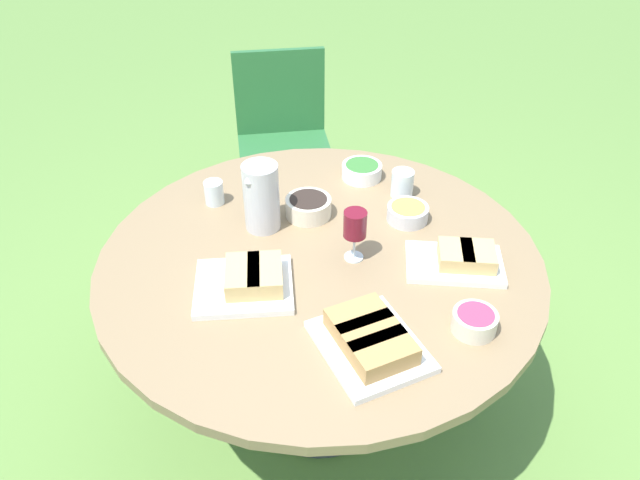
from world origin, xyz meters
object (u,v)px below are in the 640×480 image
(chair_near_left, at_px, (283,131))
(water_pitcher, at_px, (261,197))
(wine_glass, at_px, (355,226))
(dining_table, at_px, (320,277))

(chair_near_left, xyz_separation_m, water_pitcher, (0.87, 0.63, 0.31))
(chair_near_left, height_order, water_pitcher, water_pitcher)
(chair_near_left, xyz_separation_m, wine_glass, (0.83, 0.96, 0.32))
(dining_table, relative_size, chair_near_left, 1.56)
(chair_near_left, bearing_deg, wine_glass, 49.10)
(chair_near_left, height_order, wine_glass, wine_glass)
(dining_table, relative_size, water_pitcher, 6.00)
(dining_table, distance_m, water_pitcher, 0.32)
(water_pitcher, distance_m, wine_glass, 0.34)
(dining_table, relative_size, wine_glass, 8.10)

